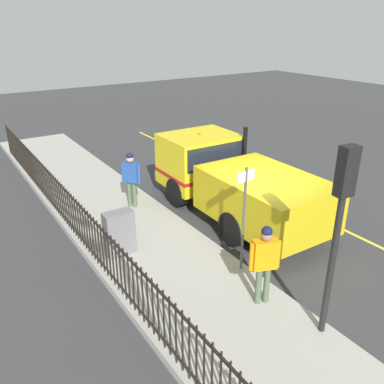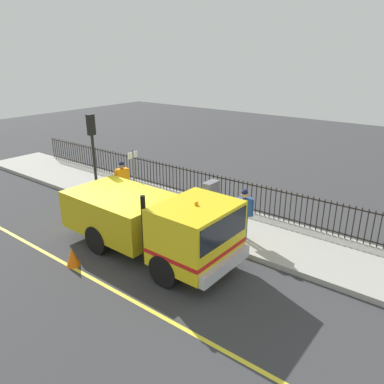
# 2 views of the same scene
# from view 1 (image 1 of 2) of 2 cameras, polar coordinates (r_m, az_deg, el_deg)

# --- Properties ---
(ground_plane) EXTENTS (58.66, 58.66, 0.00)m
(ground_plane) POSITION_cam_1_polar(r_m,az_deg,el_deg) (11.74, 8.97, -5.75)
(ground_plane) COLOR #38383A
(ground_plane) RESTS_ON ground
(sidewalk_slab) EXTENTS (3.09, 26.66, 0.18)m
(sidewalk_slab) POSITION_cam_1_polar(r_m,az_deg,el_deg) (10.15, -4.05, -9.91)
(sidewalk_slab) COLOR #A3A099
(sidewalk_slab) RESTS_ON ground
(lane_marking) EXTENTS (0.12, 24.00, 0.01)m
(lane_marking) POSITION_cam_1_polar(r_m,az_deg,el_deg) (13.24, 16.38, -2.95)
(lane_marking) COLOR yellow
(lane_marking) RESTS_ON ground
(work_truck) EXTENTS (2.47, 6.20, 2.51)m
(work_truck) POSITION_cam_1_polar(r_m,az_deg,el_deg) (12.35, 5.13, 2.24)
(work_truck) COLOR yellow
(work_truck) RESTS_ON ground
(worker_standing) EXTENTS (0.47, 0.55, 1.78)m
(worker_standing) POSITION_cam_1_polar(r_m,az_deg,el_deg) (12.49, -8.67, 2.51)
(worker_standing) COLOR #264C99
(worker_standing) RESTS_ON sidewalk_slab
(pedestrian_distant) EXTENTS (0.62, 0.39, 1.78)m
(pedestrian_distant) POSITION_cam_1_polar(r_m,az_deg,el_deg) (8.25, 10.28, -9.08)
(pedestrian_distant) COLOR orange
(pedestrian_distant) RESTS_ON sidewalk_slab
(iron_fence) EXTENTS (0.04, 22.70, 1.25)m
(iron_fence) POSITION_cam_1_polar(r_m,az_deg,el_deg) (9.28, -11.89, -8.61)
(iron_fence) COLOR black
(iron_fence) RESTS_ON sidewalk_slab
(traffic_light_near) EXTENTS (0.32, 0.24, 3.65)m
(traffic_light_near) POSITION_cam_1_polar(r_m,az_deg,el_deg) (7.10, 20.37, -1.95)
(traffic_light_near) COLOR black
(traffic_light_near) RESTS_ON sidewalk_slab
(utility_cabinet) EXTENTS (0.74, 0.37, 1.15)m
(utility_cabinet) POSITION_cam_1_polar(r_m,az_deg,el_deg) (10.19, -10.25, -5.76)
(utility_cabinet) COLOR slate
(utility_cabinet) RESTS_ON sidewalk_slab
(traffic_cone) EXTENTS (0.42, 0.42, 0.60)m
(traffic_cone) POSITION_cam_1_polar(r_m,az_deg,el_deg) (12.97, 16.66, -2.08)
(traffic_cone) COLOR orange
(traffic_cone) RESTS_ON ground
(street_sign) EXTENTS (0.50, 0.07, 2.55)m
(street_sign) POSITION_cam_1_polar(r_m,az_deg,el_deg) (9.05, 7.42, -2.32)
(street_sign) COLOR #4C4C4C
(street_sign) RESTS_ON sidewalk_slab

